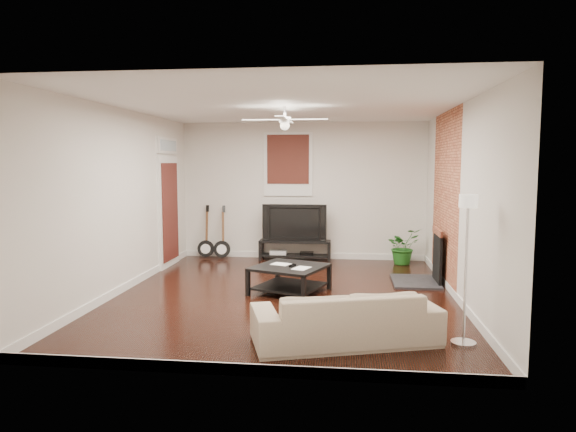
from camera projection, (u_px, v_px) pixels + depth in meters
name	position (u px, v px, depth m)	size (l,w,h in m)	color
room	(285.00, 202.00, 7.57)	(5.01, 6.01, 2.81)	black
brick_accent	(445.00, 199.00, 8.27)	(0.02, 2.20, 2.80)	#9D4A32
fireplace	(425.00, 256.00, 8.40)	(0.80, 1.10, 0.92)	black
window_back	(288.00, 164.00, 10.49)	(1.00, 0.06, 1.30)	#3E1A11
door_left	(169.00, 201.00, 9.75)	(0.08, 1.00, 2.50)	white
tv_stand	(295.00, 250.00, 10.46)	(1.44, 0.39, 0.40)	black
tv	(295.00, 222.00, 10.42)	(1.29, 0.17, 0.75)	black
coffee_table	(290.00, 279.00, 7.83)	(0.98, 0.98, 0.41)	black
sofa	(345.00, 317.00, 5.62)	(2.02, 0.79, 0.59)	#BDAC8D
floor_lamp	(466.00, 270.00, 5.52)	(0.27, 0.27, 1.65)	silver
potted_plant	(403.00, 246.00, 10.00)	(0.64, 0.55, 0.71)	#1D5E1B
guitar_left	(206.00, 232.00, 10.61)	(0.34, 0.24, 1.12)	black
guitar_right	(222.00, 232.00, 10.54)	(0.34, 0.24, 1.12)	black
ceiling_fan	(285.00, 120.00, 7.45)	(1.24, 1.24, 0.32)	white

